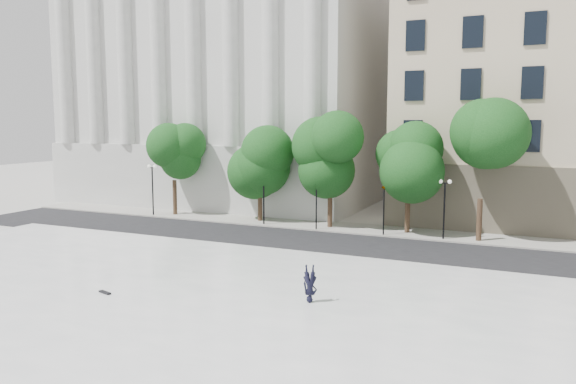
% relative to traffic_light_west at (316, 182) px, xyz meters
% --- Properties ---
extents(ground, '(160.00, 160.00, 0.00)m').
position_rel_traffic_light_west_xyz_m(ground, '(2.25, -22.30, -3.64)').
color(ground, '#BCB9B2').
rests_on(ground, ground).
extents(plaza, '(44.00, 22.00, 0.45)m').
position_rel_traffic_light_west_xyz_m(plaza, '(2.25, -19.30, -3.41)').
color(plaza, white).
rests_on(plaza, ground).
extents(street, '(60.00, 8.00, 0.02)m').
position_rel_traffic_light_west_xyz_m(street, '(2.25, -4.30, -3.63)').
color(street, black).
rests_on(street, ground).
extents(far_sidewalk, '(60.00, 4.00, 0.12)m').
position_rel_traffic_light_west_xyz_m(far_sidewalk, '(2.25, 1.70, -3.58)').
color(far_sidewalk, '#ADA99F').
rests_on(far_sidewalk, ground).
extents(building_west, '(31.50, 27.65, 25.60)m').
position_rel_traffic_light_west_xyz_m(building_west, '(-14.75, 16.27, 9.25)').
color(building_west, silver).
rests_on(building_west, ground).
extents(traffic_light_west, '(0.48, 1.63, 4.15)m').
position_rel_traffic_light_west_xyz_m(traffic_light_west, '(0.00, 0.00, 0.00)').
color(traffic_light_west, black).
rests_on(traffic_light_west, ground).
extents(traffic_light_east, '(0.64, 1.61, 4.13)m').
position_rel_traffic_light_west_xyz_m(traffic_light_east, '(5.11, 0.00, -0.02)').
color(traffic_light_east, black).
rests_on(traffic_light_east, ground).
extents(person_lying, '(1.03, 1.73, 0.44)m').
position_rel_traffic_light_west_xyz_m(person_lying, '(6.39, -17.00, -2.97)').
color(person_lying, black).
rests_on(person_lying, plaza).
extents(skateboard, '(0.75, 0.38, 0.07)m').
position_rel_traffic_light_west_xyz_m(skateboard, '(-2.45, -19.61, -3.15)').
color(skateboard, black).
rests_on(skateboard, plaza).
extents(street_trees, '(42.22, 5.29, 7.85)m').
position_rel_traffic_light_west_xyz_m(street_trees, '(3.90, 1.19, 1.72)').
color(street_trees, '#382619').
rests_on(street_trees, ground).
extents(lamp_posts, '(37.06, 0.28, 4.44)m').
position_rel_traffic_light_west_xyz_m(lamp_posts, '(2.31, 0.30, -0.70)').
color(lamp_posts, black).
rests_on(lamp_posts, ground).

